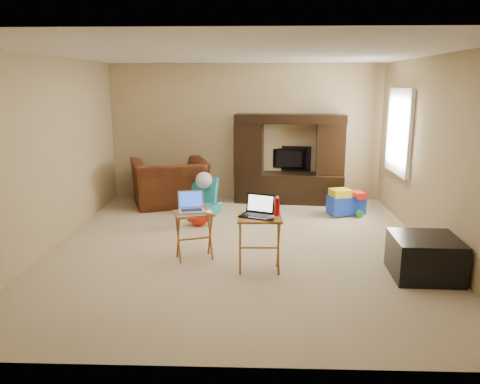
{
  "coord_description": "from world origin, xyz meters",
  "views": [
    {
      "loc": [
        0.2,
        -5.96,
        2.13
      ],
      "look_at": [
        0.0,
        -0.2,
        0.8
      ],
      "focal_mm": 35.0,
      "sensor_mm": 36.0,
      "label": 1
    }
  ],
  "objects_px": {
    "push_toy": "(346,202)",
    "tray_table_left": "(194,236)",
    "ottoman": "(425,257)",
    "tray_table_right": "(259,244)",
    "mouse_left": "(209,212)",
    "television": "(289,159)",
    "water_bottle": "(277,207)",
    "recliner": "(170,183)",
    "entertainment_center": "(289,159)",
    "laptop_right": "(256,206)",
    "plush_toy": "(199,213)",
    "mouse_right": "(271,218)",
    "laptop_left": "(191,202)",
    "child_rocker": "(203,196)"
  },
  "relations": [
    {
      "from": "push_toy",
      "to": "television",
      "type": "bearing_deg",
      "value": 113.14
    },
    {
      "from": "entertainment_center",
      "to": "child_rocker",
      "type": "xyz_separation_m",
      "value": [
        -1.48,
        -0.85,
        -0.5
      ]
    },
    {
      "from": "plush_toy",
      "to": "tray_table_left",
      "type": "height_order",
      "value": "tray_table_left"
    },
    {
      "from": "mouse_right",
      "to": "entertainment_center",
      "type": "bearing_deg",
      "value": 82.82
    },
    {
      "from": "laptop_left",
      "to": "laptop_right",
      "type": "xyz_separation_m",
      "value": [
        0.79,
        -0.38,
        0.05
      ]
    },
    {
      "from": "tray_table_left",
      "to": "tray_table_right",
      "type": "xyz_separation_m",
      "value": [
        0.8,
        -0.37,
        0.03
      ]
    },
    {
      "from": "laptop_right",
      "to": "plush_toy",
      "type": "bearing_deg",
      "value": 138.73
    },
    {
      "from": "push_toy",
      "to": "tray_table_left",
      "type": "xyz_separation_m",
      "value": [
        -2.26,
        -2.08,
        0.08
      ]
    },
    {
      "from": "recliner",
      "to": "laptop_right",
      "type": "height_order",
      "value": "laptop_right"
    },
    {
      "from": "child_rocker",
      "to": "mouse_left",
      "type": "xyz_separation_m",
      "value": [
        0.31,
        -2.16,
        0.32
      ]
    },
    {
      "from": "push_toy",
      "to": "mouse_right",
      "type": "bearing_deg",
      "value": -134.89
    },
    {
      "from": "mouse_left",
      "to": "ottoman",
      "type": "bearing_deg",
      "value": -8.87
    },
    {
      "from": "recliner",
      "to": "television",
      "type": "bearing_deg",
      "value": 173.39
    },
    {
      "from": "tray_table_left",
      "to": "entertainment_center",
      "type": "bearing_deg",
      "value": 45.64
    },
    {
      "from": "entertainment_center",
      "to": "child_rocker",
      "type": "relative_size",
      "value": 3.22
    },
    {
      "from": "entertainment_center",
      "to": "ottoman",
      "type": "bearing_deg",
      "value": -63.36
    },
    {
      "from": "push_toy",
      "to": "ottoman",
      "type": "bearing_deg",
      "value": -98.46
    },
    {
      "from": "television",
      "to": "recliner",
      "type": "distance_m",
      "value": 2.23
    },
    {
      "from": "recliner",
      "to": "laptop_left",
      "type": "bearing_deg",
      "value": 86.43
    },
    {
      "from": "tray_table_right",
      "to": "recliner",
      "type": "bearing_deg",
      "value": 116.28
    },
    {
      "from": "television",
      "to": "child_rocker",
      "type": "xyz_separation_m",
      "value": [
        -1.48,
        -1.04,
        -0.47
      ]
    },
    {
      "from": "television",
      "to": "child_rocker",
      "type": "height_order",
      "value": "television"
    },
    {
      "from": "tray_table_right",
      "to": "water_bottle",
      "type": "height_order",
      "value": "water_bottle"
    },
    {
      "from": "ottoman",
      "to": "tray_table_left",
      "type": "relative_size",
      "value": 1.2
    },
    {
      "from": "push_toy",
      "to": "mouse_right",
      "type": "xyz_separation_m",
      "value": [
        -1.33,
        -2.57,
        0.46
      ]
    },
    {
      "from": "entertainment_center",
      "to": "plush_toy",
      "type": "relative_size",
      "value": 4.76
    },
    {
      "from": "entertainment_center",
      "to": "laptop_right",
      "type": "xyz_separation_m",
      "value": [
        -0.6,
        -3.28,
        -0.03
      ]
    },
    {
      "from": "tray_table_right",
      "to": "water_bottle",
      "type": "bearing_deg",
      "value": 20.24
    },
    {
      "from": "television",
      "to": "plush_toy",
      "type": "height_order",
      "value": "television"
    },
    {
      "from": "push_toy",
      "to": "ottoman",
      "type": "height_order",
      "value": "ottoman"
    },
    {
      "from": "plush_toy",
      "to": "ottoman",
      "type": "height_order",
      "value": "ottoman"
    },
    {
      "from": "laptop_right",
      "to": "mouse_right",
      "type": "height_order",
      "value": "laptop_right"
    },
    {
      "from": "television",
      "to": "ottoman",
      "type": "distance_m",
      "value": 3.85
    },
    {
      "from": "mouse_left",
      "to": "laptop_left",
      "type": "bearing_deg",
      "value": 155.56
    },
    {
      "from": "mouse_left",
      "to": "water_bottle",
      "type": "height_order",
      "value": "water_bottle"
    },
    {
      "from": "tray_table_right",
      "to": "laptop_right",
      "type": "height_order",
      "value": "laptop_right"
    },
    {
      "from": "mouse_left",
      "to": "television",
      "type": "bearing_deg",
      "value": 69.84
    },
    {
      "from": "plush_toy",
      "to": "tray_table_left",
      "type": "distance_m",
      "value": 1.39
    },
    {
      "from": "child_rocker",
      "to": "push_toy",
      "type": "distance_m",
      "value": 2.38
    },
    {
      "from": "tray_table_left",
      "to": "tray_table_right",
      "type": "height_order",
      "value": "tray_table_right"
    },
    {
      "from": "tray_table_left",
      "to": "mouse_right",
      "type": "bearing_deg",
      "value": -47.18
    },
    {
      "from": "ottoman",
      "to": "push_toy",
      "type": "bearing_deg",
      "value": 99.11
    },
    {
      "from": "ottoman",
      "to": "tray_table_right",
      "type": "relative_size",
      "value": 1.1
    },
    {
      "from": "ottoman",
      "to": "water_bottle",
      "type": "bearing_deg",
      "value": 174.29
    },
    {
      "from": "television",
      "to": "laptop_left",
      "type": "relative_size",
      "value": 2.6
    },
    {
      "from": "mouse_left",
      "to": "mouse_right",
      "type": "distance_m",
      "value": 0.85
    },
    {
      "from": "mouse_left",
      "to": "recliner",
      "type": "bearing_deg",
      "value": 109.81
    },
    {
      "from": "plush_toy",
      "to": "mouse_right",
      "type": "relative_size",
      "value": 3.11
    },
    {
      "from": "push_toy",
      "to": "tray_table_left",
      "type": "height_order",
      "value": "tray_table_left"
    },
    {
      "from": "water_bottle",
      "to": "entertainment_center",
      "type": "bearing_deg",
      "value": 83.61
    }
  ]
}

